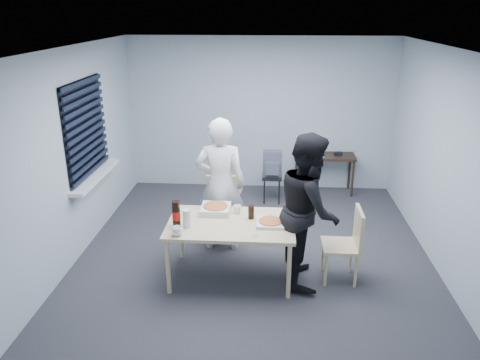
# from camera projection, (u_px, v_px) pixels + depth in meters

# --- Properties ---
(room) EXTENTS (5.00, 5.00, 5.00)m
(room) POSITION_uv_depth(u_px,v_px,m) (89.00, 136.00, 6.12)
(room) COLOR #2C2C31
(room) RESTS_ON ground
(dining_table) EXTENTS (1.45, 0.92, 0.71)m
(dining_table) POSITION_uv_depth(u_px,v_px,m) (231.00, 227.00, 5.39)
(dining_table) COLOR beige
(dining_table) RESTS_ON ground
(chair_far) EXTENTS (0.42, 0.42, 0.89)m
(chair_far) POSITION_uv_depth(u_px,v_px,m) (221.00, 204.00, 6.35)
(chair_far) COLOR beige
(chair_far) RESTS_ON ground
(chair_right) EXTENTS (0.42, 0.42, 0.89)m
(chair_right) POSITION_uv_depth(u_px,v_px,m) (348.00, 240.00, 5.37)
(chair_right) COLOR beige
(chair_right) RESTS_ON ground
(person_white) EXTENTS (0.65, 0.42, 1.77)m
(person_white) POSITION_uv_depth(u_px,v_px,m) (221.00, 185.00, 5.99)
(person_white) COLOR silver
(person_white) RESTS_ON ground
(person_black) EXTENTS (0.47, 0.86, 1.77)m
(person_black) POSITION_uv_depth(u_px,v_px,m) (309.00, 209.00, 5.27)
(person_black) COLOR black
(person_black) RESTS_ON ground
(side_table) EXTENTS (1.01, 0.45, 0.67)m
(side_table) POSITION_uv_depth(u_px,v_px,m) (325.00, 159.00, 7.96)
(side_table) COLOR #2F2016
(side_table) RESTS_ON ground
(stool) EXTENTS (0.32, 0.32, 0.45)m
(stool) POSITION_uv_depth(u_px,v_px,m) (272.00, 182.00, 7.64)
(stool) COLOR black
(stool) RESTS_ON ground
(backpack) EXTENTS (0.30, 0.22, 0.43)m
(backpack) POSITION_uv_depth(u_px,v_px,m) (272.00, 164.00, 7.52)
(backpack) COLOR #575E65
(backpack) RESTS_ON stool
(pizza_box_a) EXTENTS (0.35, 0.35, 0.09)m
(pizza_box_a) POSITION_uv_depth(u_px,v_px,m) (216.00, 209.00, 5.63)
(pizza_box_a) COLOR silver
(pizza_box_a) RESTS_ON dining_table
(pizza_box_b) EXTENTS (0.32, 0.32, 0.05)m
(pizza_box_b) POSITION_uv_depth(u_px,v_px,m) (270.00, 222.00, 5.32)
(pizza_box_b) COLOR silver
(pizza_box_b) RESTS_ON dining_table
(mug_a) EXTENTS (0.17, 0.17, 0.10)m
(mug_a) POSITION_uv_depth(u_px,v_px,m) (177.00, 231.00, 5.05)
(mug_a) COLOR white
(mug_a) RESTS_ON dining_table
(mug_b) EXTENTS (0.10, 0.10, 0.09)m
(mug_b) POSITION_uv_depth(u_px,v_px,m) (237.00, 209.00, 5.60)
(mug_b) COLOR white
(mug_b) RESTS_ON dining_table
(cola_glass) EXTENTS (0.08, 0.08, 0.16)m
(cola_glass) POSITION_uv_depth(u_px,v_px,m) (251.00, 212.00, 5.44)
(cola_glass) COLOR black
(cola_glass) RESTS_ON dining_table
(soda_bottle) EXTENTS (0.09, 0.09, 0.30)m
(soda_bottle) POSITION_uv_depth(u_px,v_px,m) (176.00, 214.00, 5.23)
(soda_bottle) COLOR black
(soda_bottle) RESTS_ON dining_table
(plastic_cups) EXTENTS (0.12, 0.12, 0.21)m
(plastic_cups) POSITION_uv_depth(u_px,v_px,m) (187.00, 219.00, 5.22)
(plastic_cups) COLOR silver
(plastic_cups) RESTS_ON dining_table
(rubber_band) EXTENTS (0.07, 0.07, 0.00)m
(rubber_band) POSITION_uv_depth(u_px,v_px,m) (255.00, 236.00, 5.04)
(rubber_band) COLOR red
(rubber_band) RESTS_ON dining_table
(papers) EXTENTS (0.34, 0.39, 0.01)m
(papers) POSITION_uv_depth(u_px,v_px,m) (316.00, 155.00, 7.93)
(papers) COLOR white
(papers) RESTS_ON side_table
(black_box) EXTENTS (0.15, 0.14, 0.05)m
(black_box) POSITION_uv_depth(u_px,v_px,m) (338.00, 154.00, 7.91)
(black_box) COLOR black
(black_box) RESTS_ON side_table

